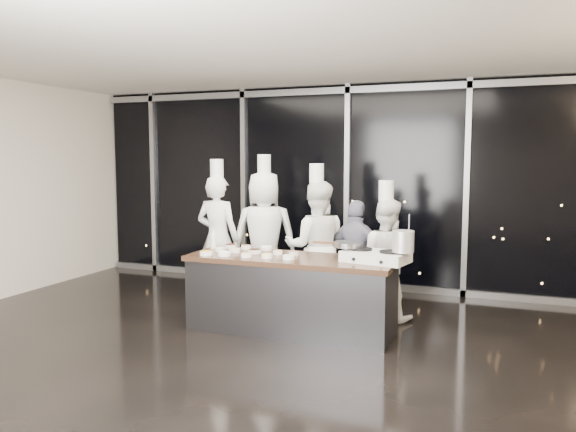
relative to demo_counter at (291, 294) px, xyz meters
The scene contains 14 objects.
ground 1.01m from the demo_counter, 90.00° to the right, with size 9.00×9.00×0.00m, color black.
room_shell 2.01m from the demo_counter, 78.94° to the right, with size 9.02×7.02×3.21m.
window_wall 2.78m from the demo_counter, 90.00° to the left, with size 8.90×0.11×3.20m.
demo_counter is the anchor object (origin of this frame).
stove 1.12m from the demo_counter, ahead, with size 0.78×0.57×0.14m.
frying_pan 0.91m from the demo_counter, ahead, with size 0.62×0.40×0.06m.
stock_pot 1.49m from the demo_counter, ahead, with size 0.23×0.23×0.23m, color silver.
prep_bowls 0.75m from the demo_counter, behind, with size 1.16×0.76×0.05m.
squeeze_bottle 1.29m from the demo_counter, 169.93° to the left, with size 0.07×0.07×0.25m.
chef_far_left 1.87m from the demo_counter, 146.47° to the left, with size 0.68×0.46×2.04m.
chef_left 1.58m from the demo_counter, 125.50° to the left, with size 1.06×0.87×2.10m.
chef_center 1.01m from the demo_counter, 89.31° to the left, with size 1.01×0.88×1.98m.
guest 1.19m from the demo_counter, 62.05° to the left, with size 0.94×0.52×1.51m.
chef_right 1.37m from the demo_counter, 45.60° to the left, with size 0.81×0.66×1.78m.
Camera 1 is at (2.31, -5.19, 2.07)m, focal length 35.00 mm.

